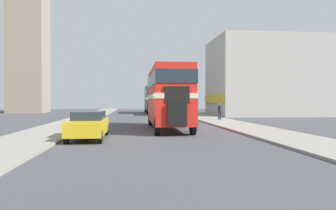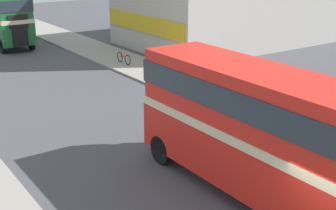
# 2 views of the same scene
# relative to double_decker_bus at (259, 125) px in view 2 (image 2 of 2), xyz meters

# --- Properties ---
(double_decker_bus) EXTENTS (2.43, 9.72, 4.22)m
(double_decker_bus) POSITION_rel_double_decker_bus_xyz_m (0.00, 0.00, 0.00)
(double_decker_bus) COLOR red
(double_decker_bus) RESTS_ON ground_plane
(pedestrian_walking) EXTENTS (0.32, 0.32, 1.61)m
(pedestrian_walking) POSITION_rel_double_decker_bus_xyz_m (6.23, 9.33, -1.48)
(pedestrian_walking) COLOR #282833
(pedestrian_walking) RESTS_ON sidewalk_right
(bicycle_on_pavement) EXTENTS (0.05, 1.76, 0.78)m
(bicycle_on_pavement) POSITION_rel_double_decker_bus_xyz_m (5.31, 17.75, -2.03)
(bicycle_on_pavement) COLOR black
(bicycle_on_pavement) RESTS_ON sidewalk_right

